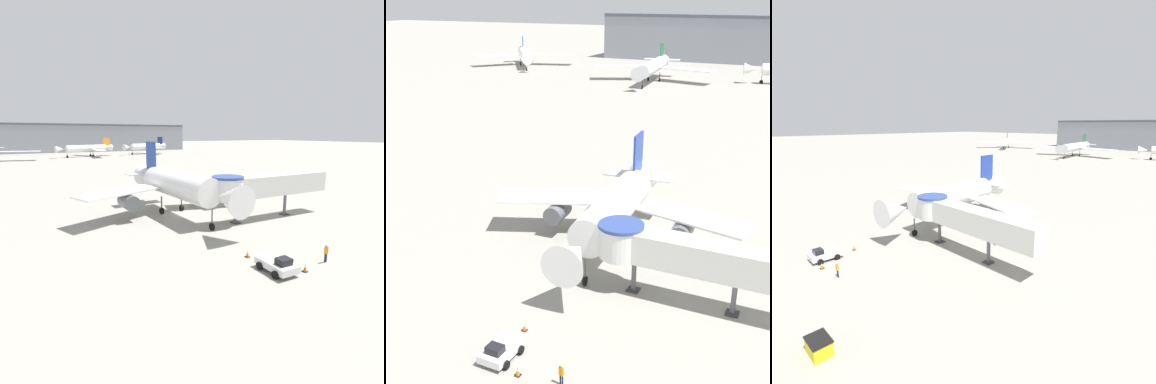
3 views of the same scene
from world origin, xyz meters
The scene contains 11 objects.
ground_plane centered at (0.00, 0.00, 0.00)m, with size 800.00×800.00×0.00m, color gray.
main_airplane centered at (-1.13, 0.43, 4.38)m, with size 28.45×25.82×10.38m.
jet_bridge centered at (8.62, -7.21, 4.66)m, with size 19.04×4.10×6.34m.
pushback_tug_white centered at (-1.61, -20.54, 0.68)m, with size 2.36×3.55×1.50m.
traffic_cone_apron_front centered at (0.52, -21.67, 0.34)m, with size 0.43×0.43×0.71m.
traffic_cone_near_nose centered at (-1.85, -16.84, 0.33)m, with size 0.42×0.42×0.69m.
traffic_cone_starboard_wing centered at (9.80, -2.42, 0.37)m, with size 0.47×0.47×0.77m.
ground_crew_marshaller centered at (3.74, -21.18, 0.98)m, with size 0.34×0.22×1.70m.
background_jet_navy_tail centered at (41.54, 130.04, 4.34)m, with size 28.26×27.29×9.83m.
background_jet_orange_tail centered at (7.54, 124.78, 4.26)m, with size 29.53×30.62×9.66m.
terminal_building centered at (4.98, 175.00, 8.99)m, with size 155.54×19.59×17.96m.
Camera 1 is at (-19.40, -38.07, 11.63)m, focal length 28.00 mm.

